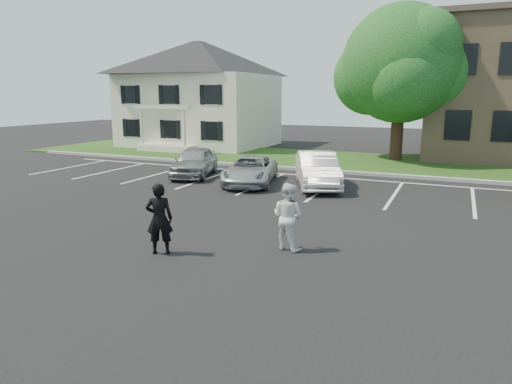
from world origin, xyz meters
TOP-DOWN VIEW (x-y plane):
  - ground_plane at (0.00, 0.00)m, footprint 90.00×90.00m
  - curb at (0.00, 12.00)m, footprint 40.00×0.30m
  - grass_strip at (0.00, 16.00)m, footprint 44.00×8.00m
  - stall_lines at (1.40, 8.95)m, footprint 34.00×5.36m
  - house at (-13.00, 19.97)m, footprint 10.30×9.22m
  - tree at (1.69, 17.66)m, footprint 7.80×7.20m
  - man_black_suit at (-1.59, -1.22)m, footprint 0.77×0.68m
  - man_white_shirt at (1.15, 0.35)m, footprint 0.96×0.83m
  - car_silver_west at (-6.51, 8.45)m, footprint 2.72×4.34m
  - car_silver_minivan at (-3.27, 7.76)m, footprint 3.00×4.66m
  - car_white_sedan at (-0.42, 8.32)m, footprint 3.15×4.66m

SIDE VIEW (x-z plane):
  - ground_plane at x=0.00m, z-range 0.00..0.00m
  - stall_lines at x=1.40m, z-range 0.00..0.01m
  - grass_strip at x=0.00m, z-range 0.00..0.08m
  - curb at x=0.00m, z-range 0.00..0.15m
  - car_silver_minivan at x=-3.27m, z-range 0.00..1.19m
  - car_silver_west at x=-6.51m, z-range 0.00..1.38m
  - car_white_sedan at x=-0.42m, z-range 0.00..1.45m
  - man_white_shirt at x=1.15m, z-range 0.00..1.70m
  - man_black_suit at x=-1.59m, z-range 0.00..1.77m
  - house at x=-13.00m, z-range 0.03..7.63m
  - tree at x=1.69m, z-range 0.95..9.75m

